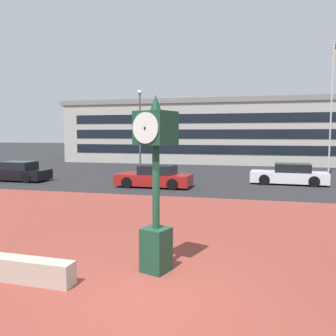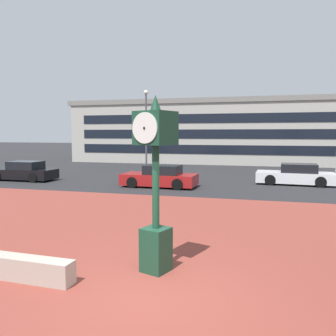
{
  "view_description": "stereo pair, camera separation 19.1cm",
  "coord_description": "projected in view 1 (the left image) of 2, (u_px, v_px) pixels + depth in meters",
  "views": [
    {
      "loc": [
        1.88,
        -6.29,
        3.12
      ],
      "look_at": [
        -0.03,
        1.45,
        2.34
      ],
      "focal_mm": 37.86,
      "sensor_mm": 36.0,
      "label": 1
    },
    {
      "loc": [
        2.07,
        -6.25,
        3.12
      ],
      "look_at": [
        -0.03,
        1.45,
        2.34
      ],
      "focal_mm": 37.86,
      "sensor_mm": 36.0,
      "label": 2
    }
  ],
  "objects": [
    {
      "name": "civic_building",
      "position": [
        214.0,
        132.0,
        40.87
      ],
      "size": [
        31.89,
        12.76,
        6.64
      ],
      "color": "#B2ADA3",
      "rests_on": "ground"
    },
    {
      "name": "plaza_brick_paving",
      "position": [
        185.0,
        244.0,
        10.02
      ],
      "size": [
        44.0,
        14.6,
        0.01
      ],
      "primitive_type": "cube",
      "color": "brown",
      "rests_on": "ground"
    },
    {
      "name": "car_street_distant",
      "position": [
        17.0,
        172.0,
        23.39
      ],
      "size": [
        4.41,
        1.85,
        1.28
      ],
      "rotation": [
        0.0,
        0.0,
        1.57
      ],
      "color": "black",
      "rests_on": "ground"
    },
    {
      "name": "car_street_mid",
      "position": [
        155.0,
        177.0,
        20.7
      ],
      "size": [
        4.4,
        2.05,
        1.28
      ],
      "rotation": [
        0.0,
        0.0,
        1.54
      ],
      "color": "maroon",
      "rests_on": "ground"
    },
    {
      "name": "ground_plane",
      "position": [
        152.0,
        295.0,
        6.83
      ],
      "size": [
        200.0,
        200.0,
        0.0
      ],
      "primitive_type": "plane",
      "color": "#262628"
    },
    {
      "name": "planter_wall",
      "position": [
        6.0,
        268.0,
        7.59
      ],
      "size": [
        3.21,
        0.52,
        0.5
      ],
      "primitive_type": "cube",
      "rotation": [
        0.0,
        0.0,
        -0.04
      ],
      "color": "#ADA393",
      "rests_on": "ground"
    },
    {
      "name": "street_lamp_post",
      "position": [
        140.0,
        122.0,
        28.23
      ],
      "size": [
        0.36,
        0.36,
        6.55
      ],
      "color": "#4C4C51",
      "rests_on": "ground"
    },
    {
      "name": "flagpole_primary",
      "position": [
        333.0,
        100.0,
        26.47
      ],
      "size": [
        1.33,
        0.14,
        9.99
      ],
      "color": "silver",
      "rests_on": "ground"
    },
    {
      "name": "street_clock",
      "position": [
        156.0,
        179.0,
        7.83
      ],
      "size": [
        0.93,
        0.97,
        3.95
      ],
      "rotation": [
        0.0,
        0.0,
        -0.34
      ],
      "color": "#19422D",
      "rests_on": "ground"
    },
    {
      "name": "car_street_far",
      "position": [
        289.0,
        175.0,
        21.84
      ],
      "size": [
        4.64,
        2.05,
        1.28
      ],
      "rotation": [
        0.0,
        0.0,
        1.51
      ],
      "color": "silver",
      "rests_on": "ground"
    }
  ]
}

